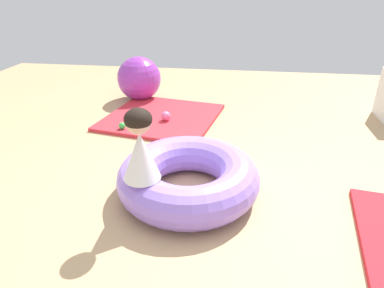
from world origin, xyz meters
The scene contains 8 objects.
ground_plane centered at (0.00, 0.00, 0.00)m, with size 8.00×8.00×0.00m, color tan.
gym_mat_near_right centered at (-0.68, 1.57, 0.02)m, with size 1.21×1.19×0.04m, color red.
inflatable_cushion centered at (-0.15, 0.09, 0.15)m, with size 1.06×1.06×0.30m, color #9975EA.
child_in_white centered at (-0.41, -0.19, 0.53)m, with size 0.35×0.35×0.49m.
play_ball_orange centered at (-0.84, 1.20, 0.07)m, with size 0.06×0.06×0.06m, color orange.
play_ball_pink centered at (-0.60, 1.42, 0.09)m, with size 0.11×0.11×0.11m, color pink.
play_ball_green centered at (-1.01, 1.13, 0.08)m, with size 0.07×0.07×0.07m, color green.
exercise_ball_large centered at (-1.12, 2.22, 0.29)m, with size 0.57×0.57×0.57m, color purple.
Camera 1 is at (0.18, -2.03, 1.49)m, focal length 31.63 mm.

